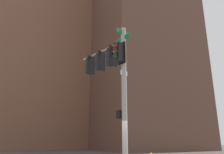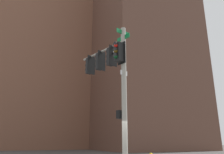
# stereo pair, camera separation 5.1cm
# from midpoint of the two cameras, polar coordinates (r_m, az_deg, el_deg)

# --- Properties ---
(signal_pole_assembly) EXTENTS (1.60, 3.89, 7.37)m
(signal_pole_assembly) POSITION_cam_midpoint_polar(r_m,az_deg,el_deg) (11.85, -0.01, 1.03)
(signal_pole_assembly) COLOR #9E998C
(signal_pole_assembly) RESTS_ON ground_plane
(building_brick_nearside) EXTENTS (20.03, 18.83, 51.86)m
(building_brick_nearside) POSITION_cam_midpoint_polar(r_m,az_deg,el_deg) (53.65, 7.93, 10.91)
(building_brick_nearside) COLOR brown
(building_brick_nearside) RESTS_ON ground_plane
(building_brick_midblock) EXTENTS (19.91, 17.41, 30.08)m
(building_brick_midblock) POSITION_cam_midpoint_polar(r_m,az_deg,el_deg) (55.21, 7.68, -2.00)
(building_brick_midblock) COLOR #4C3328
(building_brick_midblock) RESTS_ON ground_plane
(building_glass_tower) EXTENTS (27.20, 26.43, 78.50)m
(building_glass_tower) POSITION_cam_midpoint_polar(r_m,az_deg,el_deg) (74.72, -6.87, 14.14)
(building_glass_tower) COLOR #8CB2C6
(building_glass_tower) RESTS_ON ground_plane
(building_brick_farside) EXTENTS (21.52, 19.41, 43.22)m
(building_brick_farside) POSITION_cam_midpoint_polar(r_m,az_deg,el_deg) (61.17, -17.64, 3.66)
(building_brick_farside) COLOR brown
(building_brick_farside) RESTS_ON ground_plane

